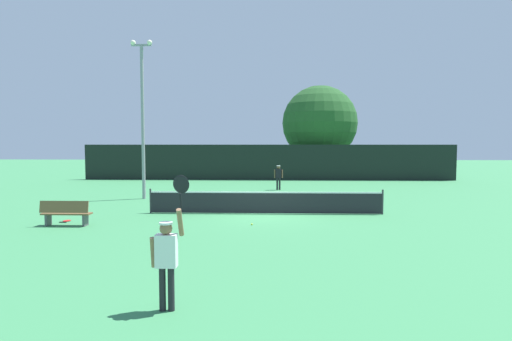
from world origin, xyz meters
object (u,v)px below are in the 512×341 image
at_px(courtside_bench, 66,213).
at_px(large_tree, 320,123).
at_px(parked_car_mid, 293,166).
at_px(tennis_ball, 252,224).
at_px(player_serving, 167,252).
at_px(parked_car_near, 240,165).
at_px(light_pole, 143,110).
at_px(spare_racket, 67,221).
at_px(player_receiving, 278,175).
at_px(parked_car_far, 330,166).

relative_size(courtside_bench, large_tree, 0.21).
bearing_deg(courtside_bench, parked_car_mid, 70.51).
relative_size(tennis_ball, large_tree, 0.01).
bearing_deg(large_tree, player_serving, -101.58).
distance_m(tennis_ball, parked_car_near, 27.62).
xyz_separation_m(player_serving, courtside_bench, (-5.67, 7.51, -0.60)).
bearing_deg(courtside_bench, light_pole, 85.79).
bearing_deg(spare_racket, player_receiving, 53.02).
height_order(large_tree, parked_car_far, large_tree).
bearing_deg(large_tree, player_receiving, -109.14).
height_order(tennis_ball, parked_car_mid, parked_car_mid).
xyz_separation_m(tennis_ball, parked_car_near, (-2.52, 27.49, 0.74)).
xyz_separation_m(courtside_bench, parked_car_near, (4.32, 27.89, 0.30)).
bearing_deg(player_receiving, spare_racket, 53.02).
bearing_deg(tennis_ball, large_tree, 77.38).
bearing_deg(parked_car_far, spare_racket, -117.30).
bearing_deg(courtside_bench, parked_car_far, 63.97).
xyz_separation_m(light_pole, parked_car_near, (3.76, 20.30, -4.10)).
height_order(large_tree, parked_car_near, large_tree).
bearing_deg(spare_racket, courtside_bench, -63.87).
xyz_separation_m(tennis_ball, large_tree, (5.24, 23.40, 4.90)).
height_order(courtside_bench, large_tree, large_tree).
relative_size(spare_racket, courtside_bench, 0.29).
relative_size(parked_car_near, parked_car_mid, 1.03).
relative_size(player_serving, large_tree, 0.29).
bearing_deg(spare_racket, parked_car_near, 79.99).
xyz_separation_m(player_serving, parked_car_near, (-1.35, 35.39, -0.30)).
distance_m(player_receiving, tennis_ball, 11.90).
distance_m(light_pole, parked_car_far, 24.50).
height_order(tennis_ball, spare_racket, tennis_ball).
bearing_deg(parked_car_near, parked_car_far, -8.31).
distance_m(player_serving, spare_racket, 10.45).
bearing_deg(player_receiving, parked_car_near, -76.60).
height_order(player_serving, tennis_ball, player_serving).
height_order(player_receiving, parked_car_far, parked_car_far).
relative_size(player_serving, parked_car_near, 0.56).
distance_m(spare_racket, parked_car_near, 27.41).
distance_m(player_serving, parked_car_mid, 35.69).
bearing_deg(large_tree, parked_car_near, 152.22).
height_order(player_receiving, tennis_ball, player_receiving).
xyz_separation_m(player_receiving, tennis_ball, (-1.21, -11.81, -0.95)).
height_order(parked_car_near, parked_car_far, same).
bearing_deg(parked_car_far, courtside_bench, -115.79).
bearing_deg(player_serving, parked_car_near, 92.18).
bearing_deg(spare_racket, parked_car_far, 62.47).
relative_size(large_tree, parked_car_mid, 1.95).
xyz_separation_m(spare_racket, parked_car_near, (4.76, 26.98, 0.76)).
relative_size(light_pole, parked_car_mid, 2.00).
bearing_deg(parked_car_near, large_tree, -36.19).
height_order(tennis_ball, parked_car_far, parked_car_far).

